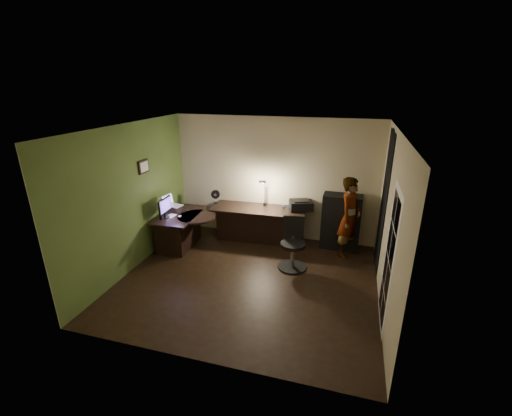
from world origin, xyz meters
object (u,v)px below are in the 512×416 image
(cabinet, at_px, (341,222))
(person, at_px, (350,217))
(desk_right, at_px, (259,225))
(office_chair, at_px, (293,244))
(monitor, at_px, (165,211))
(desk_left, at_px, (181,230))

(cabinet, bearing_deg, person, -58.91)
(desk_right, xyz_separation_m, office_chair, (0.95, -0.98, 0.11))
(monitor, bearing_deg, office_chair, -2.22)
(desk_left, bearing_deg, cabinet, 12.02)
(cabinet, relative_size, person, 0.72)
(desk_right, bearing_deg, person, -6.31)
(office_chair, relative_size, person, 0.60)
(desk_left, distance_m, monitor, 0.60)
(office_chair, bearing_deg, desk_left, 164.03)
(desk_right, height_order, office_chair, office_chair)
(monitor, bearing_deg, desk_left, 49.58)
(desk_left, distance_m, office_chair, 2.51)
(office_chair, height_order, person, person)
(monitor, height_order, office_chair, monitor)
(desk_right, xyz_separation_m, cabinet, (1.76, 0.15, 0.21))
(desk_left, bearing_deg, office_chair, -8.73)
(monitor, distance_m, person, 3.76)
(desk_right, height_order, person, person)
(desk_left, distance_m, person, 3.55)
(desk_right, bearing_deg, monitor, -153.27)
(desk_left, height_order, monitor, monitor)
(person, bearing_deg, office_chair, 153.19)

